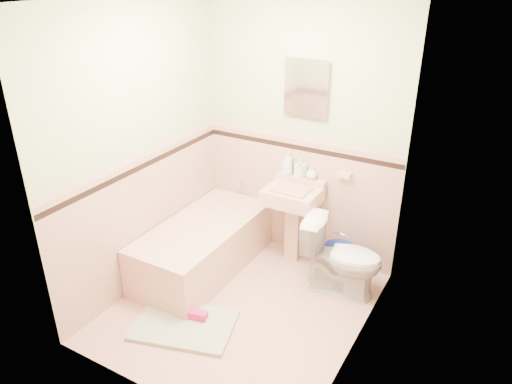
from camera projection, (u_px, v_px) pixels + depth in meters
The scene contains 31 objects.
floor at pixel (242, 306), 4.21m from camera, with size 2.20×2.20×0.00m, color #D39F8A.
wall_back at pixel (301, 134), 4.54m from camera, with size 2.50×2.50×0.00m, color #F1E6C4.
wall_front at pixel (141, 240), 2.81m from camera, with size 2.50×2.50×0.00m, color #F1E6C4.
wall_left at pixel (140, 152), 4.12m from camera, with size 2.50×2.50×0.00m, color #F1E6C4.
wall_right at pixel (367, 204), 3.23m from camera, with size 2.50×2.50×0.00m, color #F1E6C4.
wainscot_back at pixel (298, 197), 4.81m from camera, with size 2.00×2.00×0.00m, color #D5A48F.
wainscot_front at pixel (153, 326), 3.10m from camera, with size 2.00×2.00×0.00m, color #D5A48F.
wainscot_left at pixel (148, 219), 4.40m from camera, with size 2.20×2.20×0.00m, color #D5A48F.
wainscot_right at pixel (357, 283), 3.51m from camera, with size 2.20×2.20×0.00m, color #D5A48F.
accent_back at pixel (299, 148), 4.58m from camera, with size 2.00×2.00×0.00m, color black.
accent_front at pixel (146, 257), 2.88m from camera, with size 2.00×2.00×0.00m, color black.
accent_left at pixel (143, 166), 4.17m from camera, with size 2.20×2.20×0.00m, color black.
accent_right at pixel (363, 220), 3.29m from camera, with size 2.20×2.20×0.00m, color black.
cap_back at pixel (300, 138), 4.54m from camera, with size 2.00×2.00×0.00m, color #D39F90.
cap_front at pixel (144, 243), 2.84m from camera, with size 2.00×2.00×0.00m, color #D39F90.
cap_left at pixel (142, 155), 4.13m from camera, with size 2.20×2.20×0.00m, color #D39F90.
cap_right at pixel (364, 207), 3.25m from camera, with size 2.20×2.20×0.00m, color #D39F90.
bathtub at pixel (203, 248), 4.66m from camera, with size 0.70×1.50×0.45m, color tan.
tub_faucet at pixel (242, 183), 5.05m from camera, with size 0.04×0.04×0.12m, color silver.
sink at pixel (292, 226), 4.70m from camera, with size 0.50×0.48×0.79m, color tan, non-canonical shape.
sink_faucet at pixel (300, 168), 4.57m from camera, with size 0.02×0.02×0.10m, color silver.
medicine_cabinet at pixel (306, 88), 4.30m from camera, with size 0.38×0.04×0.47m, color white.
soap_dish at pixel (344, 175), 4.43m from camera, with size 0.13×0.07×0.04m, color tan.
soap_bottle_left at pixel (288, 163), 4.66m from camera, with size 0.09×0.09×0.23m, color #B2B2B2.
soap_bottle_mid at pixel (301, 167), 4.60m from camera, with size 0.09×0.09×0.20m, color #B2B2B2.
soap_bottle_right at pixel (311, 173), 4.57m from camera, with size 0.10×0.10×0.13m, color #B2B2B2.
tube at pixel (284, 168), 4.70m from camera, with size 0.04×0.04×0.12m, color white.
toilet at pixel (342, 257), 4.27m from camera, with size 0.40×0.69×0.71m, color white.
bucket at pixel (338, 259), 4.62m from camera, with size 0.28×0.28×0.28m, color navy, non-canonical shape.
bath_mat at pixel (184, 325), 3.97m from camera, with size 0.81×0.54×0.03m, color gray.
shoe at pixel (197, 315), 4.01m from camera, with size 0.17×0.08×0.07m, color #BF1E59.
Camera 1 is at (1.78, -2.87, 2.71)m, focal length 33.91 mm.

